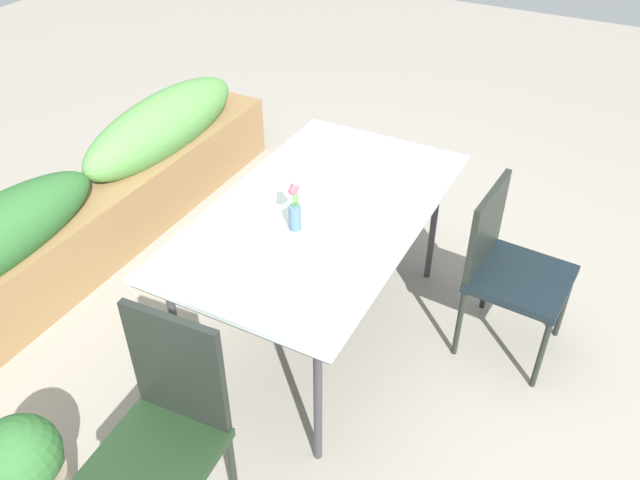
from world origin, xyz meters
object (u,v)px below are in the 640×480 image
at_px(flower_vase, 295,204).
at_px(potted_plant, 25,468).
at_px(chair_end_left, 167,424).
at_px(dining_table, 320,217).
at_px(chair_near_right, 508,263).
at_px(planter_box, 95,202).

xyz_separation_m(flower_vase, potted_plant, (-1.23, 0.52, -0.66)).
relative_size(chair_end_left, flower_vase, 3.75).
bearing_deg(dining_table, potted_plant, 158.85).
height_order(chair_near_right, flower_vase, flower_vase).
relative_size(dining_table, chair_near_right, 1.83).
height_order(chair_end_left, flower_vase, flower_vase).
height_order(chair_end_left, planter_box, chair_end_left).
relative_size(chair_near_right, planter_box, 0.28).
relative_size(chair_end_left, potted_plant, 2.03).
bearing_deg(planter_box, potted_plant, -146.06).
bearing_deg(chair_near_right, planter_box, -77.20).
relative_size(dining_table, flower_vase, 6.10).
bearing_deg(flower_vase, potted_plant, 156.97).
distance_m(chair_near_right, flower_vase, 1.09).
xyz_separation_m(chair_near_right, chair_end_left, (-1.53, 0.83, 0.05)).
xyz_separation_m(dining_table, potted_plant, (-1.42, 0.55, -0.48)).
bearing_deg(chair_end_left, dining_table, -93.76).
xyz_separation_m(planter_box, potted_plant, (-1.43, -0.96, -0.10)).
relative_size(chair_near_right, potted_plant, 1.81).
bearing_deg(planter_box, chair_near_right, -81.31).
height_order(dining_table, flower_vase, flower_vase).
bearing_deg(planter_box, dining_table, -90.38).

